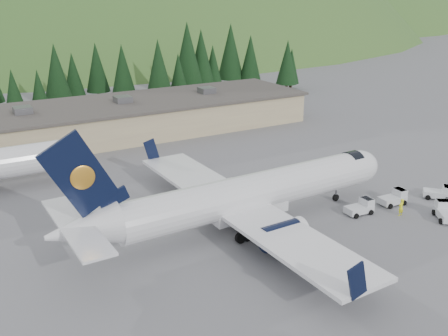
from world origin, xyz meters
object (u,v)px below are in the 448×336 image
baggage_tug_b (440,193)px  baggage_tug_c (445,212)px  baggage_tug_a (361,207)px  ramp_worker (401,207)px  terminal_building (93,122)px  baggage_tug_d (394,198)px  airliner (246,196)px

baggage_tug_b → baggage_tug_c: 5.30m
baggage_tug_a → ramp_worker: 3.97m
terminal_building → baggage_tug_d: terminal_building is taller
ramp_worker → baggage_tug_d: bearing=-130.7°
baggage_tug_b → terminal_building: size_ratio=0.04×
terminal_building → ramp_worker: (19.06, -43.95, -1.71)m
baggage_tug_d → airliner: bearing=171.5°
airliner → baggage_tug_c: airliner is taller
airliner → baggage_tug_c: bearing=-26.6°
baggage_tug_c → terminal_building: (-22.44, 46.66, 1.88)m
terminal_building → baggage_tug_d: size_ratio=23.08×
airliner → terminal_building: 38.24m
airliner → baggage_tug_c: size_ratio=10.49×
ramp_worker → baggage_tug_a: bearing=-42.9°
terminal_building → baggage_tug_d: (20.81, -41.52, -1.91)m
terminal_building → airliner: bearing=-84.1°
baggage_tug_d → ramp_worker: ramp_worker is taller
baggage_tug_a → terminal_building: size_ratio=0.04×
baggage_tug_a → baggage_tug_b: (10.40, -1.55, 0.00)m
airliner → baggage_tug_d: bearing=-13.2°
baggage_tug_d → ramp_worker: bearing=-122.5°
airliner → ramp_worker: bearing=-22.9°
baggage_tug_a → baggage_tug_b: bearing=-5.2°
airliner → ramp_worker: airliner is taller
baggage_tug_a → terminal_building: 44.51m
baggage_tug_a → baggage_tug_d: (4.88, 0.00, 0.02)m
baggage_tug_b → baggage_tug_d: baggage_tug_d is taller
baggage_tug_a → baggage_tug_c: baggage_tug_c is taller
baggage_tug_b → terminal_building: (-26.33, 43.06, 1.92)m
terminal_building → ramp_worker: terminal_building is taller
baggage_tug_b → terminal_building: 50.51m
baggage_tug_d → baggage_tug_b: bearing=-12.5°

